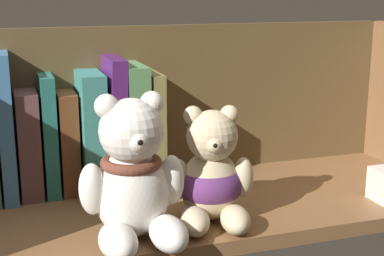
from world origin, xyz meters
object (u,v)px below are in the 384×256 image
Objects in this scene: book_8 at (90,130)px; book_7 at (68,141)px; book_9 at (111,122)px; teddy_bear_smaller at (211,177)px; book_10 at (130,124)px; teddy_bear_larger at (133,179)px; book_5 at (29,143)px; book_11 at (149,126)px; book_4 at (6,125)px; book_6 at (49,134)px.

book_7 is at bearing 180.00° from book_8.
teddy_bear_smaller is (9.57, -18.12, -3.99)cm from book_9.
book_9 reaches higher than book_7.
book_10 is 1.24× the size of teddy_bear_smaller.
book_8 is at bearing 95.88° from teddy_bear_larger.
book_10 reaches higher than book_5.
book_8 is (3.41, 0.00, 1.44)cm from book_7.
book_8 is 22.36cm from teddy_bear_smaller.
book_7 is 0.84× the size of teddy_bear_larger.
book_11 is (2.85, 0.00, -0.63)cm from book_10.
book_11 is 0.99× the size of teddy_bear_larger.
teddy_bear_smaller is (10.69, 2.01, -1.63)cm from teddy_bear_larger.
book_11 is at bearing 0.00° from book_9.
book_11 reaches higher than book_5.
book_4 is 1.38× the size of teddy_bear_smaller.
book_11 reaches higher than teddy_bear_smaller.
book_9 is at bearing 180.00° from book_11.
book_7 is (5.59, 0.00, -0.22)cm from book_5.
book_4 is at bearing 180.00° from book_10.
book_11 is (20.98, 0.00, -1.75)cm from book_4.
book_10 is at bearing 180.00° from book_11.
book_4 is at bearing 180.00° from book_8.
book_9 reaches higher than book_8.
book_7 is 24.33cm from teddy_bear_smaller.
book_10 is at bearing 109.86° from teddy_bear_smaller.
book_5 is 1.03× the size of book_7.
teddy_bear_larger is (5.48, -20.13, 0.11)cm from book_7.
book_4 reaches higher than book_10.
teddy_bear_larger is (-1.12, -20.13, -2.36)cm from book_9.
book_10 is at bearing 0.00° from book_9.
book_6 is 21.76cm from teddy_bear_larger.
book_7 is 0.85× the size of book_11.
book_11 is 1.15× the size of teddy_bear_smaller.
book_10 is (12.30, 0.00, 0.61)cm from book_6.
teddy_bear_larger is (11.07, -20.13, -0.10)cm from book_5.
book_6 is at bearing 180.00° from book_11.
book_4 is at bearing 180.00° from book_5.
book_6 is 2.99cm from book_7.
teddy_bear_larger is at bearing -61.19° from book_5.
book_7 is at bearing 0.00° from book_5.
book_4 is 24.69cm from teddy_bear_larger.
book_4 is at bearing 124.80° from teddy_bear_larger.
book_10 is (9.62, 0.00, 1.93)cm from book_7.
book_9 is 1.12× the size of teddy_bear_larger.
teddy_bear_larger is at bearing -109.15° from book_11.
book_5 is 12.40cm from book_9.
book_6 is 1.16× the size of teddy_bear_smaller.
book_5 is at bearing 180.00° from book_8.
book_6 is at bearing 112.07° from teddy_bear_larger.
teddy_bear_larger is at bearing -84.12° from book_8.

